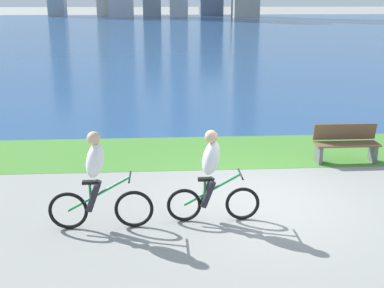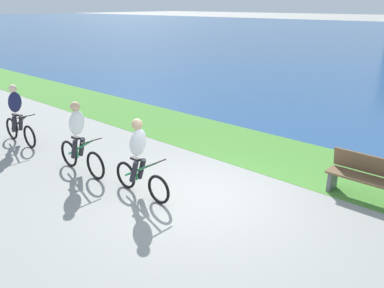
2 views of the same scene
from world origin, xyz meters
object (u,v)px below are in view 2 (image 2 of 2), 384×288
cyclist_trailing (79,138)px  cyclist_lead (139,158)px  cyclist_distant_rear (17,115)px  bench_far_along_path (366,178)px

cyclist_trailing → cyclist_lead: bearing=5.1°
cyclist_distant_rear → cyclist_lead: bearing=2.1°
cyclist_lead → cyclist_distant_rear: size_ratio=0.95×
cyclist_lead → cyclist_distant_rear: bearing=-177.9°
cyclist_lead → bench_far_along_path: (3.49, 2.98, -0.38)m
cyclist_trailing → bench_far_along_path: size_ratio=1.17×
cyclist_lead → cyclist_trailing: 1.93m
cyclist_lead → bench_far_along_path: cyclist_lead is taller
cyclist_lead → cyclist_distant_rear: (-5.00, -0.18, 0.01)m
cyclist_trailing → bench_far_along_path: cyclist_trailing is taller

